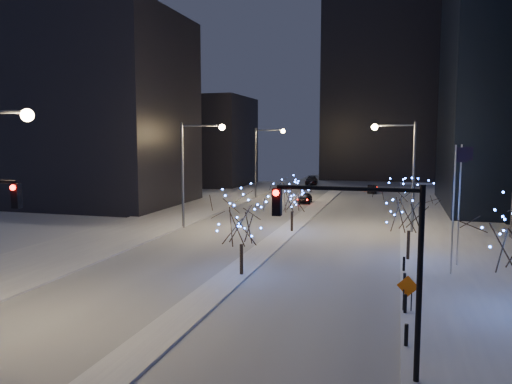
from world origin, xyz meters
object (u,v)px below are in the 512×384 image
(car_near, at_px, (305,198))
(traffic_signal_east, at_px, (373,248))
(car_mid, at_px, (372,189))
(construction_sign, at_px, (408,290))
(street_lamp_w_mid, at_px, (193,160))
(holiday_tree_median_far, at_px, (292,196))
(car_far, at_px, (312,180))
(street_lamp_w_far, at_px, (263,153))
(holiday_tree_plaza_far, at_px, (409,208))
(street_lamp_east, at_px, (403,162))
(holiday_tree_median_near, at_px, (241,219))

(car_near, bearing_deg, traffic_signal_east, -80.50)
(car_mid, relative_size, construction_sign, 2.20)
(street_lamp_w_mid, relative_size, holiday_tree_median_far, 2.03)
(holiday_tree_median_far, relative_size, construction_sign, 2.80)
(holiday_tree_median_far, height_order, construction_sign, holiday_tree_median_far)
(car_near, height_order, car_far, car_far)
(construction_sign, bearing_deg, street_lamp_w_far, 124.29)
(traffic_signal_east, xyz_separation_m, holiday_tree_plaza_far, (1.56, 18.31, -1.03))
(street_lamp_east, xyz_separation_m, holiday_tree_median_near, (-9.58, -17.61, -2.85))
(holiday_tree_median_far, bearing_deg, street_lamp_w_mid, -176.97)
(street_lamp_w_mid, xyz_separation_m, traffic_signal_east, (17.88, -26.00, -1.74))
(holiday_tree_median_far, bearing_deg, holiday_tree_plaza_far, -39.34)
(car_mid, xyz_separation_m, car_far, (-11.60, 11.55, 0.12))
(street_lamp_w_far, relative_size, holiday_tree_plaza_far, 1.83)
(street_lamp_w_far, height_order, traffic_signal_east, street_lamp_w_far)
(street_lamp_w_far, relative_size, car_near, 2.52)
(street_lamp_east, relative_size, holiday_tree_median_far, 2.03)
(traffic_signal_east, height_order, holiday_tree_median_near, traffic_signal_east)
(car_near, height_order, holiday_tree_plaza_far, holiday_tree_plaza_far)
(holiday_tree_median_near, relative_size, holiday_tree_plaza_far, 0.97)
(street_lamp_w_mid, xyz_separation_m, car_far, (3.13, 48.04, -5.74))
(car_far, relative_size, holiday_tree_plaza_far, 0.95)
(street_lamp_east, xyz_separation_m, car_mid, (-4.29, 33.48, -5.81))
(holiday_tree_plaza_far, distance_m, construction_sign, 11.25)
(street_lamp_w_mid, relative_size, holiday_tree_median_near, 1.88)
(car_near, relative_size, construction_sign, 2.26)
(traffic_signal_east, bearing_deg, holiday_tree_plaza_far, 85.13)
(car_mid, distance_m, construction_sign, 55.33)
(car_mid, xyz_separation_m, holiday_tree_plaza_far, (4.71, -44.18, 3.09))
(car_far, bearing_deg, street_lamp_east, -76.33)
(car_near, distance_m, holiday_tree_median_near, 36.07)
(traffic_signal_east, distance_m, construction_sign, 8.27)
(holiday_tree_median_far, distance_m, construction_sign, 21.63)
(car_far, height_order, holiday_tree_median_near, holiday_tree_median_near)
(street_lamp_w_far, relative_size, car_far, 1.92)
(car_far, bearing_deg, street_lamp_w_far, -103.50)
(car_far, distance_m, holiday_tree_median_far, 48.02)
(construction_sign, bearing_deg, traffic_signal_east, -89.98)
(street_lamp_east, bearing_deg, traffic_signal_east, -92.26)
(street_lamp_east, bearing_deg, holiday_tree_median_near, -118.55)
(street_lamp_w_far, distance_m, car_mid, 19.57)
(street_lamp_w_mid, bearing_deg, car_near, 72.09)
(car_mid, relative_size, holiday_tree_median_far, 0.79)
(holiday_tree_plaza_far, bearing_deg, street_lamp_w_far, 120.73)
(holiday_tree_median_near, distance_m, holiday_tree_plaza_far, 12.16)
(street_lamp_w_far, bearing_deg, holiday_tree_median_far, -68.93)
(street_lamp_w_far, relative_size, holiday_tree_median_near, 1.88)
(holiday_tree_median_near, height_order, holiday_tree_plaza_far, holiday_tree_plaza_far)
(holiday_tree_plaza_far, bearing_deg, street_lamp_w_mid, 158.40)
(street_lamp_w_mid, relative_size, traffic_signal_east, 1.43)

